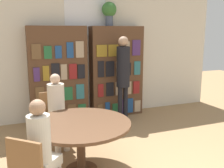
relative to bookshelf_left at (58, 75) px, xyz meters
The scene contains 9 objects.
wall_back 0.85m from the bookshelf_left, 16.64° to the left, with size 6.40×0.07×3.00m.
bookshelf_left is the anchor object (origin of this frame).
bookshelf_right 1.30m from the bookshelf_left, ahead, with size 1.18×0.34×2.01m.
flower_vase 1.74m from the bookshelf_left, ahead, with size 0.31×0.31×0.50m.
reading_table 2.17m from the bookshelf_left, 92.49° to the right, with size 1.37×1.37×0.70m.
chair_left_side 1.27m from the bookshelf_left, 104.62° to the right, with size 0.47×0.47×0.91m.
seated_reader_left 1.36m from the bookshelf_left, 101.22° to the right, with size 0.33×0.40×1.24m.
seated_reader_right 2.84m from the bookshelf_left, 103.48° to the right, with size 0.39×0.40×1.24m.
librarian_standing 1.35m from the bookshelf_left, 21.90° to the right, with size 0.27×0.54×1.80m.
Camera 1 is at (-1.56, -1.94, 1.92)m, focal length 42.00 mm.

